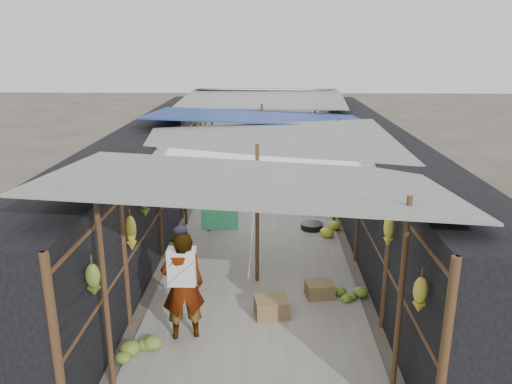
# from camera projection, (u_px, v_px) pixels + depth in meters

# --- Properties ---
(aisle_slab) EXTENTS (3.60, 16.00, 0.02)m
(aisle_slab) POSITION_uv_depth(u_px,v_px,m) (260.00, 218.00, 12.66)
(aisle_slab) COLOR #9E998E
(aisle_slab) RESTS_ON ground
(stall_left) EXTENTS (1.40, 15.00, 2.30)m
(stall_left) POSITION_uv_depth(u_px,v_px,m) (152.00, 174.00, 12.39)
(stall_left) COLOR black
(stall_left) RESTS_ON ground
(stall_right) EXTENTS (1.40, 15.00, 2.30)m
(stall_right) POSITION_uv_depth(u_px,v_px,m) (370.00, 175.00, 12.27)
(stall_right) COLOR black
(stall_right) RESTS_ON ground
(crate_near) EXTENTS (0.52, 0.44, 0.28)m
(crate_near) POSITION_uv_depth(u_px,v_px,m) (320.00, 290.00, 8.68)
(crate_near) COLOR olive
(crate_near) RESTS_ON ground
(crate_mid) EXTENTS (0.59, 0.50, 0.32)m
(crate_mid) POSITION_uv_depth(u_px,v_px,m) (271.00, 307.00, 8.07)
(crate_mid) COLOR olive
(crate_mid) RESTS_ON ground
(crate_back) EXTENTS (0.57, 0.52, 0.30)m
(crate_back) POSITION_uv_depth(u_px,v_px,m) (250.00, 169.00, 17.05)
(crate_back) COLOR olive
(crate_back) RESTS_ON ground
(black_basin) EXTENTS (0.53, 0.53, 0.16)m
(black_basin) POSITION_uv_depth(u_px,v_px,m) (312.00, 226.00, 11.86)
(black_basin) COLOR black
(black_basin) RESTS_ON ground
(vendor_elderly) EXTENTS (0.71, 0.56, 1.71)m
(vendor_elderly) POSITION_uv_depth(u_px,v_px,m) (183.00, 286.00, 7.29)
(vendor_elderly) COLOR white
(vendor_elderly) RESTS_ON ground
(shopper_blue) EXTENTS (0.82, 0.70, 1.47)m
(shopper_blue) POSITION_uv_depth(u_px,v_px,m) (222.00, 201.00, 11.65)
(shopper_blue) COLOR navy
(shopper_blue) RESTS_ON ground
(vendor_seated) EXTENTS (0.51, 0.61, 0.82)m
(vendor_seated) POSITION_uv_depth(u_px,v_px,m) (297.00, 166.00, 16.27)
(vendor_seated) COLOR #44413B
(vendor_seated) RESTS_ON ground
(market_canopy) EXTENTS (5.62, 15.20, 2.77)m
(market_canopy) POSITION_uv_depth(u_px,v_px,m) (262.00, 122.00, 12.27)
(market_canopy) COLOR brown
(market_canopy) RESTS_ON ground
(hanging_bananas) EXTENTS (3.96, 13.67, 0.82)m
(hanging_bananas) POSITION_uv_depth(u_px,v_px,m) (261.00, 153.00, 12.27)
(hanging_bananas) COLOR olive
(hanging_bananas) RESTS_ON ground
(floor_bananas) EXTENTS (3.69, 10.44, 0.35)m
(floor_bananas) POSITION_uv_depth(u_px,v_px,m) (266.00, 242.00, 10.79)
(floor_bananas) COLOR olive
(floor_bananas) RESTS_ON ground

